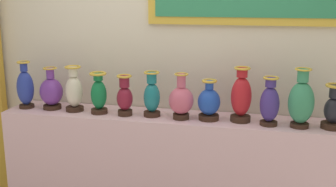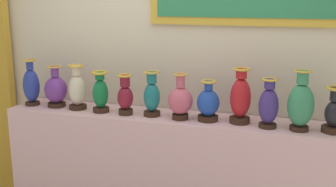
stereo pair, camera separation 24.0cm
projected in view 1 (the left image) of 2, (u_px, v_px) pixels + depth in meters
The scene contains 14 objects.
display_shelf at pixel (168, 175), 3.43m from camera, with size 2.67×0.42×1.00m, color beige.
back_wall at pixel (177, 38), 3.43m from camera, with size 4.41×0.14×3.14m.
vase_cobalt at pixel (25, 88), 3.51m from camera, with size 0.14×0.14×0.39m.
vase_violet at pixel (51, 92), 3.49m from camera, with size 0.19×0.19×0.35m.
vase_ivory at pixel (74, 91), 3.42m from camera, with size 0.15×0.15×0.37m.
vase_emerald at pixel (99, 94), 3.35m from camera, with size 0.14×0.14×0.33m.
vase_burgundy at pixel (125, 97), 3.29m from camera, with size 0.13×0.13×0.32m.
vase_teal at pixel (152, 96), 3.27m from camera, with size 0.13×0.13×0.35m.
vase_rose at pixel (181, 100), 3.20m from camera, with size 0.19×0.19×0.35m.
vase_sapphire at pixel (209, 103), 3.18m from camera, with size 0.17×0.17×0.31m.
vase_crimson at pixel (241, 97), 3.13m from camera, with size 0.15×0.15×0.41m.
vase_indigo at pixel (270, 103), 3.04m from camera, with size 0.14×0.14×0.36m.
vase_jade at pixel (301, 102), 2.99m from camera, with size 0.18×0.18×0.43m.
vase_onyx at pixel (334, 109), 2.98m from camera, with size 0.16×0.16×0.32m.
Camera 1 is at (0.71, -3.11, 1.94)m, focal length 45.21 mm.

